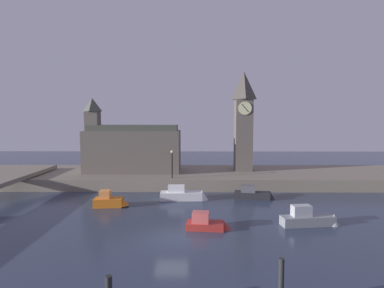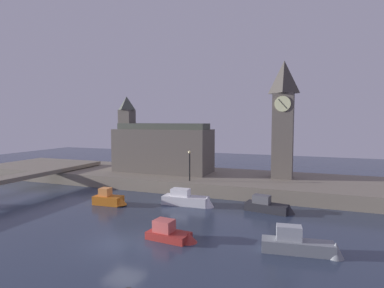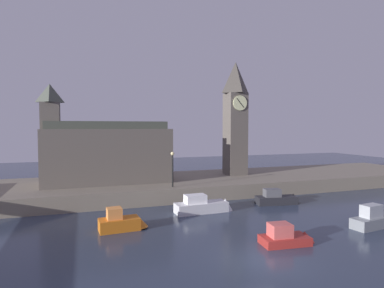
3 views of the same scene
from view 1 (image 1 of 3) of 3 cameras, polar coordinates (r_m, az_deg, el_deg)
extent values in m
plane|color=#2D384C|center=(24.33, -3.82, -16.80)|extent=(120.00, 120.00, 0.00)
cube|color=slate|center=(43.38, -1.84, -6.10)|extent=(70.00, 12.00, 1.50)
cube|color=#5B544C|center=(44.18, 9.50, 1.63)|extent=(2.38, 2.38, 10.11)
cylinder|color=beige|center=(42.90, 9.84, 6.58)|extent=(1.81, 0.12, 1.81)
cube|color=black|center=(42.83, 9.85, 6.58)|extent=(1.00, 0.04, 1.13)
pyramid|color=#403A35|center=(44.35, 9.63, 10.68)|extent=(2.62, 2.62, 3.85)
cube|color=#5B544C|center=(43.76, -10.84, -1.30)|extent=(13.03, 5.11, 5.72)
cube|color=#5B544C|center=(45.08, -17.89, 0.44)|extent=(1.80, 1.80, 8.41)
pyramid|color=#474C42|center=(45.00, -18.06, 6.97)|extent=(1.97, 1.97, 1.86)
cube|color=#42473D|center=(43.54, -10.91, 2.97)|extent=(12.38, 3.07, 0.80)
cylinder|color=black|center=(38.28, -3.73, -4.05)|extent=(0.16, 0.16, 3.14)
sphere|color=#F2E099|center=(38.05, -3.74, -1.45)|extent=(0.36, 0.36, 0.36)
cylinder|color=#252525|center=(16.49, 16.25, -23.51)|extent=(0.25, 0.25, 2.38)
cube|color=gray|center=(28.23, 20.66, -13.17)|extent=(4.57, 1.79, 0.78)
cube|color=#A8ADB2|center=(27.81, 19.66, -11.59)|extent=(1.66, 1.05, 0.92)
cone|color=gray|center=(29.04, 24.89, -12.72)|extent=(1.24, 1.24, 1.11)
cube|color=maroon|center=(25.81, 2.44, -14.88)|extent=(3.16, 1.84, 0.53)
cube|color=#CC5651|center=(25.58, 1.61, -13.44)|extent=(1.44, 1.21, 0.84)
cone|color=maroon|center=(25.90, 5.90, -14.77)|extent=(1.53, 1.53, 0.76)
cube|color=orange|center=(32.88, -15.24, -10.39)|extent=(2.94, 1.63, 0.86)
cube|color=#FF9947|center=(32.77, -15.85, -8.97)|extent=(1.09, 1.08, 0.79)
cone|color=orange|center=(32.52, -12.79, -10.44)|extent=(1.38, 1.38, 0.71)
cube|color=#232328|center=(35.34, 11.11, -9.34)|extent=(4.06, 2.04, 0.75)
cube|color=#515156|center=(35.09, 10.37, -8.17)|extent=(1.68, 1.23, 0.75)
cone|color=#232328|center=(35.74, 14.21, -9.17)|extent=(1.46, 1.46, 0.97)
cube|color=silver|center=(34.30, -2.00, -9.58)|extent=(4.64, 1.74, 0.86)
cube|color=white|center=(34.14, -2.94, -8.29)|extent=(1.85, 1.17, 0.72)
cone|color=silver|center=(34.27, 1.88, -9.52)|extent=(1.48, 1.48, 1.15)
camera|label=2|loc=(11.16, 65.73, -0.77)|focal=29.33mm
camera|label=3|loc=(13.39, -56.25, -3.97)|focal=30.15mm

